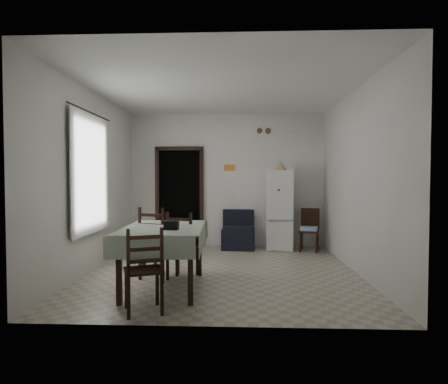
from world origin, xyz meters
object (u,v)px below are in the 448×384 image
at_px(dining_table, 164,258).
at_px(dining_chair_far_right, 184,245).
at_px(dining_chair_far_left, 159,242).
at_px(fridge, 279,210).
at_px(dining_chair_near_head, 143,269).
at_px(corner_chair, 309,230).
at_px(navy_seat, 238,230).

height_order(dining_table, dining_chair_far_right, dining_chair_far_right).
bearing_deg(dining_chair_far_right, dining_chair_far_left, 16.79).
relative_size(fridge, dining_chair_far_left, 1.55).
distance_m(dining_chair_far_left, dining_chair_near_head, 1.42).
distance_m(corner_chair, dining_table, 3.61).
distance_m(dining_table, dining_chair_far_right, 0.56).
bearing_deg(dining_chair_far_right, dining_chair_near_head, 95.72).
xyz_separation_m(dining_chair_far_left, dining_chair_far_right, (0.38, 0.01, -0.03)).
bearing_deg(corner_chair, dining_chair_near_head, -108.57).
height_order(navy_seat, corner_chair, corner_chair).
height_order(corner_chair, dining_chair_far_left, dining_chair_far_left).
relative_size(dining_chair_far_left, dining_chair_far_right, 1.07).
relative_size(dining_table, dining_chair_far_left, 1.49).
height_order(fridge, dining_chair_far_left, fridge).
relative_size(navy_seat, corner_chair, 0.93).
bearing_deg(navy_seat, corner_chair, -4.91).
bearing_deg(corner_chair, fridge, 175.31).
xyz_separation_m(fridge, dining_chair_near_head, (-1.90, -3.79, -0.35)).
relative_size(navy_seat, dining_table, 0.51).
bearing_deg(dining_chair_near_head, dining_table, -113.80).
distance_m(dining_chair_far_right, dining_chair_near_head, 1.44).
height_order(navy_seat, dining_chair_near_head, dining_chair_near_head).
distance_m(dining_table, dining_chair_near_head, 0.91).
bearing_deg(dining_table, dining_chair_far_right, 66.31).
xyz_separation_m(navy_seat, dining_chair_near_head, (-1.04, -3.79, 0.07)).
distance_m(fridge, navy_seat, 0.96).
distance_m(corner_chair, dining_chair_near_head, 4.35).
xyz_separation_m(corner_chair, dining_table, (-2.44, -2.67, -0.02)).
xyz_separation_m(dining_table, dining_chair_far_right, (0.20, 0.52, 0.08)).
xyz_separation_m(navy_seat, dining_chair_far_left, (-1.17, -2.38, 0.13)).
xyz_separation_m(dining_chair_far_right, dining_chair_near_head, (-0.24, -1.42, -0.02)).
height_order(fridge, dining_chair_far_right, fridge).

